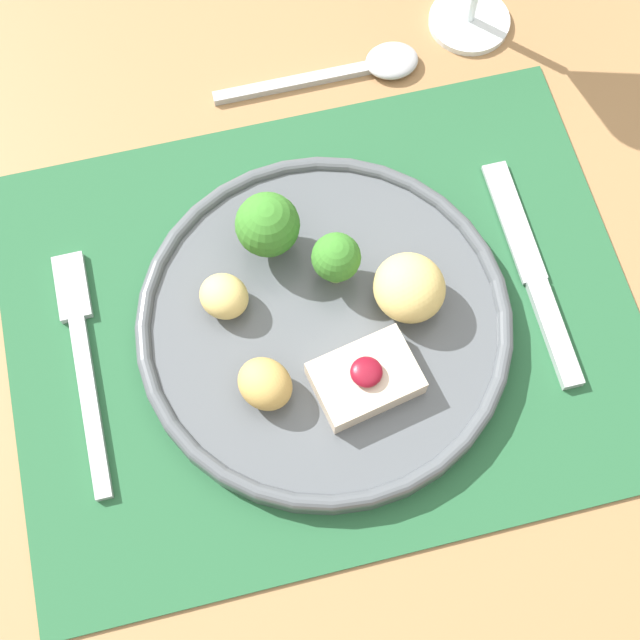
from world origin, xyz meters
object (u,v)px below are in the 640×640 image
(knife, at_px, (537,285))
(spoon, at_px, (363,67))
(fork, at_px, (82,352))
(dinner_plate, at_px, (321,319))

(knife, distance_m, spoon, 0.24)
(fork, distance_m, spoon, 0.34)
(dinner_plate, bearing_deg, knife, -2.46)
(spoon, bearing_deg, dinner_plate, -113.21)
(knife, bearing_deg, fork, 175.02)
(knife, bearing_deg, dinner_plate, 177.26)
(dinner_plate, xyz_separation_m, spoon, (0.09, 0.22, -0.01))
(spoon, bearing_deg, fork, -144.31)
(dinner_plate, height_order, fork, dinner_plate)
(fork, height_order, knife, knife)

